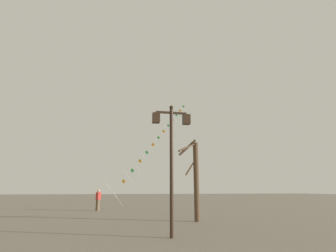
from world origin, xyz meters
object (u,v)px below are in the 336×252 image
Objects in this scene: kite_train at (158,138)px; kite_flyer at (98,199)px; bare_tree at (195,177)px; twin_lantern_lamp_post at (171,143)px.

kite_train reaches higher than kite_flyer.
kite_train is 19.34m from bare_tree.
kite_train is 3.54× the size of bare_tree.
twin_lantern_lamp_post reaches higher than kite_flyer.
bare_tree is at bearing -112.40° from kite_flyer.
bare_tree is at bearing 62.44° from twin_lantern_lamp_post.
kite_train is at bearing 81.73° from twin_lantern_lamp_post.
bare_tree is at bearing -92.90° from kite_train.
kite_flyer is 0.37× the size of bare_tree.
bare_tree reaches higher than kite_flyer.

